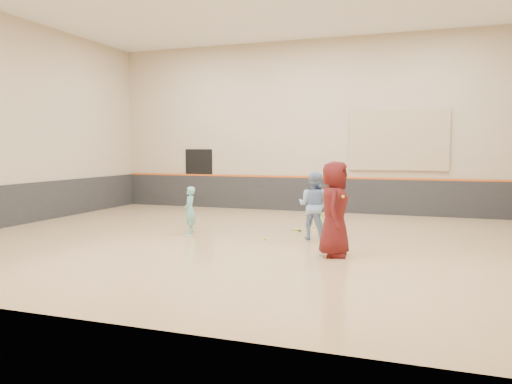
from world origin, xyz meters
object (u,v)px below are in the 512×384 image
(instructor, at_px, (314,205))
(girl, at_px, (190,210))
(spare_racket, at_px, (297,229))
(young_man, at_px, (334,209))

(instructor, bearing_deg, girl, 14.73)
(girl, height_order, instructor, instructor)
(girl, bearing_deg, spare_racket, 101.90)
(young_man, bearing_deg, instructor, 20.63)
(instructor, distance_m, young_man, 1.97)
(young_man, distance_m, spare_racket, 3.46)
(spare_racket, bearing_deg, young_man, -61.98)
(girl, xyz_separation_m, young_man, (4.09, -1.52, 0.37))
(young_man, bearing_deg, girl, 65.09)
(girl, xyz_separation_m, instructor, (3.26, 0.25, 0.22))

